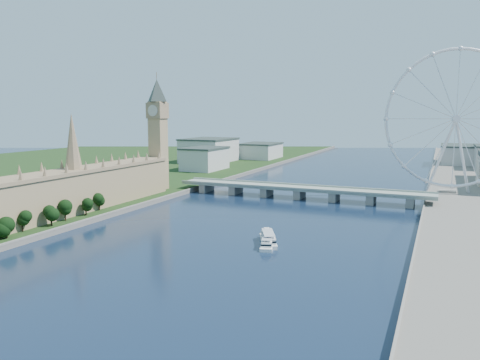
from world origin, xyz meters
The scene contains 7 objects.
parliament_range centered at (-128.00, 170.00, 18.48)m, with size 24.00×200.00×70.00m.
big_ben centered at (-128.00, 278.00, 66.57)m, with size 20.02×20.02×110.00m.
westminster_bridge centered at (0.00, 300.00, 6.63)m, with size 220.00×22.00×9.50m.
london_eye centered at (119.98, 355.08, 67.52)m, with size 113.60×39.12×124.30m.
city_skyline centered at (39.22, 560.08, 16.96)m, with size 505.00×280.00×32.00m.
tour_boat_near centered at (23.52, 155.95, 0.00)m, with size 7.88×30.77×6.81m, color silver, non-canonical shape.
tour_boat_far centered at (25.24, 149.93, 0.00)m, with size 6.90×27.13×5.97m, color white, non-canonical shape.
Camera 1 is at (110.14, -84.66, 72.15)m, focal length 35.00 mm.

